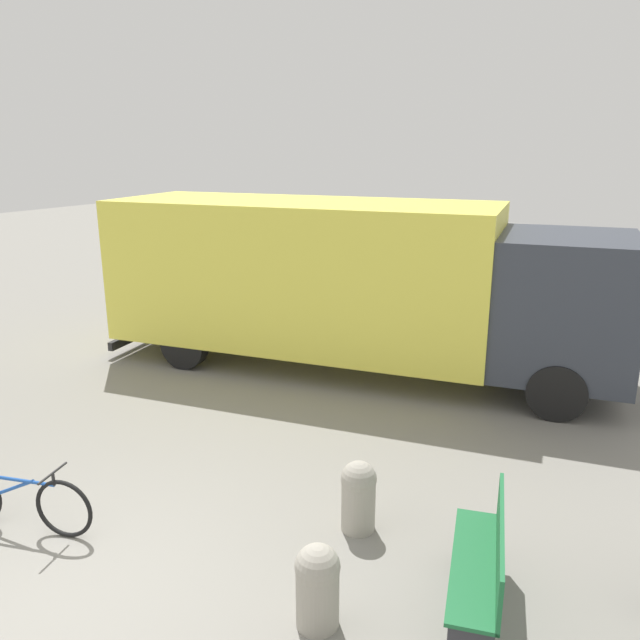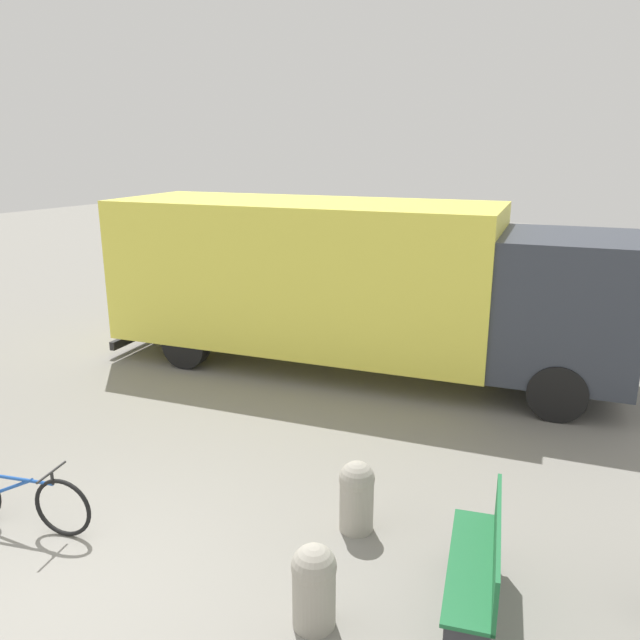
{
  "view_description": "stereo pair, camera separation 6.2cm",
  "coord_description": "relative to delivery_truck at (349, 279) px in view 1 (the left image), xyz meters",
  "views": [
    {
      "loc": [
        4.35,
        -2.9,
        3.88
      ],
      "look_at": [
        0.32,
        4.28,
        1.55
      ],
      "focal_mm": 35.0,
      "sensor_mm": 36.0,
      "label": 1
    },
    {
      "loc": [
        4.41,
        -2.87,
        3.88
      ],
      "look_at": [
        0.32,
        4.28,
        1.55
      ],
      "focal_mm": 35.0,
      "sensor_mm": 36.0,
      "label": 2
    }
  ],
  "objects": [
    {
      "name": "ground_plane",
      "position": [
        0.42,
        -6.65,
        -1.62
      ],
      "size": [
        60.0,
        60.0,
        0.0
      ],
      "primitive_type": "plane",
      "color": "gray"
    },
    {
      "name": "delivery_truck",
      "position": [
        0.0,
        0.0,
        0.0
      ],
      "size": [
        9.15,
        3.77,
        2.93
      ],
      "rotation": [
        0.0,
        0.0,
        0.16
      ],
      "color": "#EAE04C",
      "rests_on": "ground"
    },
    {
      "name": "park_bench",
      "position": [
        3.79,
        -4.97,
        -1.12
      ],
      "size": [
        0.76,
        1.61,
        0.93
      ],
      "rotation": [
        0.0,
        0.0,
        1.81
      ],
      "color": "#1E6638",
      "rests_on": "ground"
    },
    {
      "name": "bicycle_middle",
      "position": [
        -0.73,
        -6.12,
        -1.28
      ],
      "size": [
        1.67,
        0.58,
        0.73
      ],
      "rotation": [
        0.0,
        0.0,
        0.27
      ],
      "color": "black",
      "rests_on": "ground"
    },
    {
      "name": "bollard_near_bench",
      "position": [
        2.63,
        -5.77,
        -1.22
      ],
      "size": [
        0.38,
        0.38,
        0.75
      ],
      "color": "#9E998C",
      "rests_on": "ground"
    },
    {
      "name": "bollard_far_bench",
      "position": [
        2.33,
        -4.39,
        -1.21
      ],
      "size": [
        0.37,
        0.37,
        0.77
      ],
      "color": "#9E998C",
      "rests_on": "ground"
    }
  ]
}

